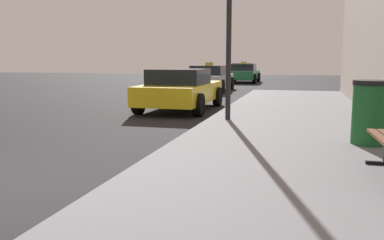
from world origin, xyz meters
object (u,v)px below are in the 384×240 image
Objects in this scene: trash_bin at (370,112)px; car_yellow at (181,89)px; car_blue at (243,71)px; car_green at (244,73)px; car_silver at (210,78)px.

trash_bin is 6.77m from car_yellow.
car_yellow and car_blue have the same top height.
car_green is at bearing 103.32° from trash_bin.
car_green is at bearing -81.77° from car_blue.
trash_bin is 0.23× the size of car_blue.
car_silver is (-0.81, 7.85, 0.00)m from car_yellow.
car_yellow is at bearing 134.22° from trash_bin.
car_yellow is 0.96× the size of car_silver.
trash_bin is 0.26× the size of car_yellow.
trash_bin is at bearing -66.47° from car_silver.
car_blue reaches higher than trash_bin.
car_green is 6.06m from car_blue.
car_silver is at bearing -88.91° from car_blue.
car_yellow is 22.00m from car_blue.
car_yellow reaches higher than trash_bin.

